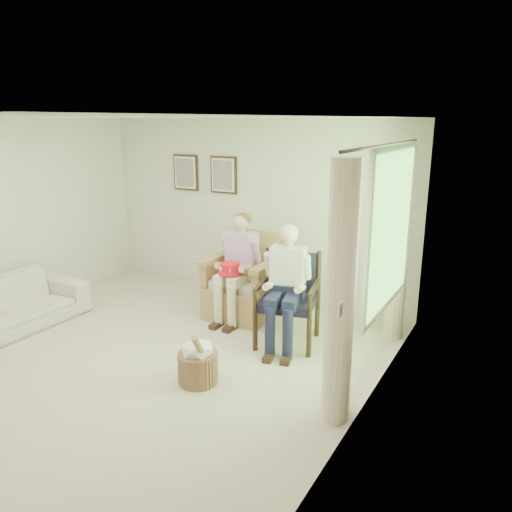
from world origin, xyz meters
name	(u,v)px	position (x,y,z in m)	size (l,w,h in m)	color
floor	(125,366)	(0.00, 0.00, 0.00)	(5.50, 5.50, 0.00)	beige
back_wall	(251,209)	(0.00, 2.75, 1.30)	(5.00, 0.04, 2.60)	silver
right_wall	(352,290)	(2.50, 0.00, 1.30)	(0.04, 5.50, 2.60)	silver
ceiling	(106,117)	(0.00, 0.00, 2.60)	(5.00, 5.50, 0.02)	white
window	(391,226)	(2.46, 1.20, 1.58)	(0.13, 2.50, 1.63)	#2D6B23
curtain_left	(341,296)	(2.33, 0.22, 1.15)	(0.34, 0.34, 2.30)	beige
curtain_right	(399,246)	(2.33, 2.18, 1.15)	(0.34, 0.34, 2.30)	beige
framed_print_left	(186,173)	(-1.15, 2.71, 1.78)	(0.45, 0.05, 0.55)	#382114
framed_print_right	(223,175)	(-0.45, 2.71, 1.78)	(0.45, 0.05, 0.55)	#382114
wicker_armchair	(244,290)	(0.38, 1.90, 0.36)	(0.88, 0.87, 1.12)	tan
wood_armchair	(291,295)	(1.28, 1.48, 0.58)	(0.68, 0.64, 1.05)	black
person_wicker	(238,259)	(0.38, 1.76, 0.82)	(0.40, 0.62, 1.39)	beige
person_dark	(285,278)	(1.28, 1.30, 0.84)	(0.40, 0.63, 1.41)	#1A1B3A
red_hat	(230,269)	(0.39, 1.55, 0.74)	(0.31, 0.31, 0.14)	red
hatbox	(198,361)	(0.90, 0.11, 0.23)	(0.53, 0.53, 0.60)	#A67D5A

